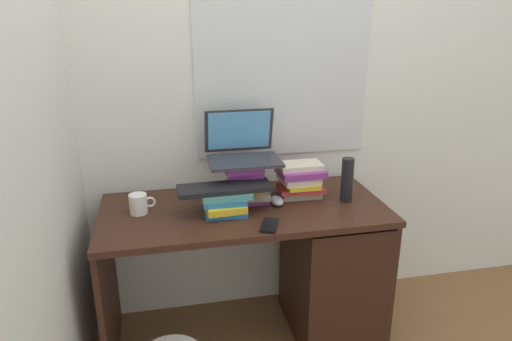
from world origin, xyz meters
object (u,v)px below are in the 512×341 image
object	(u,v)px
book_stack_tall	(244,184)
desk	(311,264)
water_bottle	(347,180)
keyboard	(225,188)
book_stack_side	(300,179)
laptop	(242,148)
cell_phone	(270,225)
book_stack_keyboard_riser	(225,201)
computer_mouse	(277,200)
mug	(139,204)

from	to	relation	value
book_stack_tall	desk	bearing A→B (deg)	-16.90
desk	water_bottle	size ratio (longest dim) A/B	6.14
book_stack_tall	keyboard	world-z (taller)	book_stack_tall
book_stack_side	keyboard	xyz separation A→B (m)	(-0.39, -0.12, 0.03)
desk	book_stack_side	distance (m)	0.43
desk	water_bottle	distance (m)	0.47
laptop	cell_phone	bearing A→B (deg)	-81.98
desk	book_stack_keyboard_riser	size ratio (longest dim) A/B	5.97
computer_mouse	water_bottle	size ratio (longest dim) A/B	0.48
book_stack_keyboard_riser	book_stack_tall	bearing A→B (deg)	46.61
computer_mouse	laptop	bearing A→B (deg)	136.95
mug	book_stack_side	bearing A→B (deg)	3.77
mug	laptop	bearing A→B (deg)	11.69
book_stack_keyboard_riser	laptop	bearing A→B (deg)	57.36
book_stack_side	laptop	size ratio (longest dim) A/B	0.67
water_bottle	cell_phone	distance (m)	0.48
book_stack_tall	cell_phone	world-z (taller)	book_stack_tall
desk	book_stack_tall	size ratio (longest dim) A/B	5.50
book_stack_tall	water_bottle	size ratio (longest dim) A/B	1.12
laptop	mug	bearing A→B (deg)	-168.31
laptop	book_stack_side	bearing A→B (deg)	-10.40
desk	keyboard	xyz separation A→B (m)	(-0.43, -0.01, 0.45)
book_stack_tall	cell_phone	size ratio (longest dim) A/B	1.77
book_stack_side	water_bottle	distance (m)	0.23
keyboard	water_bottle	bearing A→B (deg)	-1.22
book_stack_tall	keyboard	bearing A→B (deg)	-134.39
book_stack_keyboard_riser	laptop	xyz separation A→B (m)	(0.11, 0.18, 0.19)
keyboard	cell_phone	xyz separation A→B (m)	(0.16, -0.19, -0.11)
water_bottle	cell_phone	bearing A→B (deg)	-155.55
water_bottle	cell_phone	size ratio (longest dim) A/B	1.59
book_stack_tall	water_bottle	distance (m)	0.49
book_stack_keyboard_riser	keyboard	size ratio (longest dim) A/B	0.53
desk	book_stack_keyboard_riser	xyz separation A→B (m)	(-0.43, -0.02, 0.39)
book_stack_keyboard_riser	mug	xyz separation A→B (m)	(-0.38, 0.07, -0.01)
book_stack_tall	laptop	world-z (taller)	laptop
keyboard	water_bottle	world-z (taller)	water_bottle
keyboard	mug	xyz separation A→B (m)	(-0.38, 0.07, -0.07)
mug	water_bottle	bearing A→B (deg)	-3.70
mug	cell_phone	size ratio (longest dim) A/B	0.87
computer_mouse	cell_phone	xyz separation A→B (m)	(-0.09, -0.23, -0.01)
book_stack_tall	cell_phone	distance (m)	0.31
cell_phone	keyboard	bearing A→B (deg)	152.32
laptop	mug	size ratio (longest dim) A/B	2.86
book_stack_tall	book_stack_side	distance (m)	0.28
laptop	cell_phone	distance (m)	0.44
keyboard	book_stack_keyboard_riser	bearing A→B (deg)	-103.52
book_stack_keyboard_riser	book_stack_side	world-z (taller)	book_stack_side
computer_mouse	water_bottle	bearing A→B (deg)	-5.74
mug	water_bottle	size ratio (longest dim) A/B	0.55
desk	water_bottle	xyz separation A→B (m)	(0.16, -0.01, 0.44)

